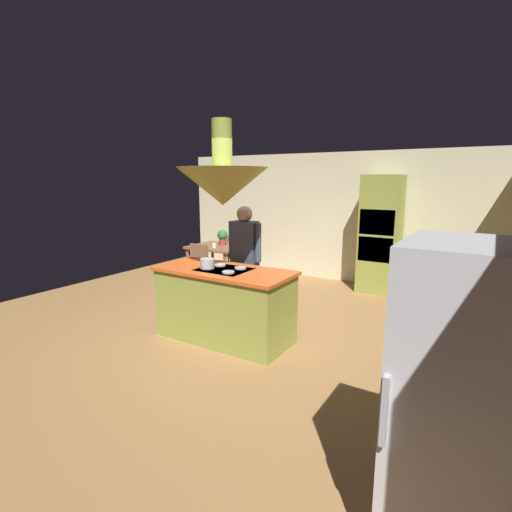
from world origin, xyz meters
name	(u,v)px	position (x,y,z in m)	size (l,w,h in m)	color
ground	(234,333)	(0.00, 0.00, 0.00)	(8.16, 8.16, 0.00)	#9E7042
wall_back	(331,217)	(0.00, 3.45, 1.27)	(6.80, 0.10, 2.55)	beige
kitchen_island	(225,304)	(0.00, -0.20, 0.47)	(1.76, 0.82, 0.94)	#939E42
counter_run_right	(484,328)	(2.84, 0.60, 0.47)	(0.73, 2.25, 0.92)	#939E42
oven_tower	(380,234)	(1.10, 3.04, 1.05)	(0.66, 0.62, 2.11)	#939E42
refrigerator	(467,410)	(2.80, -1.90, 0.87)	(0.72, 0.74, 1.74)	silver
dining_table	(218,251)	(-1.70, 1.90, 0.66)	(1.02, 0.90, 0.76)	brown
person_at_island	(245,256)	(-0.14, 0.48, 0.96)	(0.53, 0.22, 1.67)	tan
range_hood	(223,184)	(0.00, -0.20, 1.97)	(1.10, 1.10, 1.00)	#939E42
pendant_light_over_table	(217,188)	(-1.70, 1.90, 1.86)	(0.32, 0.32, 0.82)	beige
chair_facing_island	(196,265)	(-1.70, 1.23, 0.50)	(0.40, 0.40, 0.87)	brown
chair_by_back_wall	(238,253)	(-1.70, 2.57, 0.50)	(0.40, 0.40, 0.87)	brown
potted_plant_on_table	(223,237)	(-1.66, 2.00, 0.93)	(0.20, 0.20, 0.30)	#99382D
cup_on_table	(214,245)	(-1.62, 1.68, 0.81)	(0.07, 0.07, 0.09)	white
canister_flour	(488,290)	(2.84, 0.05, 1.03)	(0.12, 0.12, 0.22)	#E0B78C
canister_sugar	(489,286)	(2.84, 0.23, 1.03)	(0.12, 0.12, 0.21)	silver
microwave_on_counter	(491,263)	(2.84, 1.26, 1.06)	(0.46, 0.36, 0.28)	#232326
cooking_pot_on_cooktop	(207,263)	(-0.16, -0.33, 1.00)	(0.18, 0.18, 0.12)	#B2B2B7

